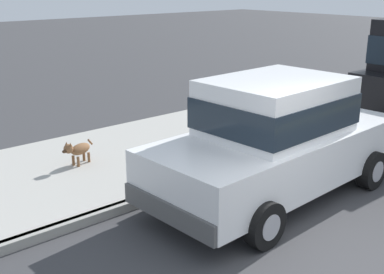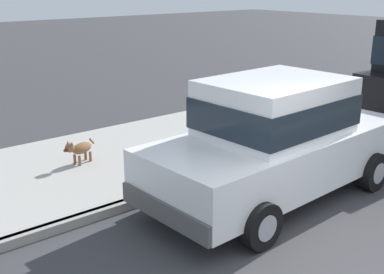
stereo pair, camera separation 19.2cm
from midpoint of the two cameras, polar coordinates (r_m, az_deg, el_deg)
name	(u,v)px [view 1 (the left image)]	position (r m, az deg, el deg)	size (l,w,h in m)	color
curb	(182,187)	(8.08, -1.82, -5.83)	(0.16, 64.00, 0.14)	gray
sidewalk	(122,158)	(9.45, -8.71, -2.45)	(3.60, 64.00, 0.14)	#A8A59E
car_white_sedan	(276,138)	(7.67, 9.12, -0.08)	(2.16, 4.67, 1.92)	white
dog_brown	(78,150)	(8.98, -13.78, -1.43)	(0.34, 0.73, 0.49)	brown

